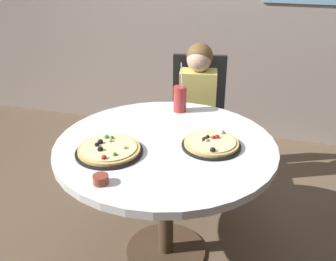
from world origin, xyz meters
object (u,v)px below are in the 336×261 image
object	(u,v)px
soda_cup	(180,99)
sauce_bowl	(101,179)
dining_table	(165,160)
diner_child	(196,128)
pizza_veggie	(211,144)
pizza_cheese	(109,150)
chair_wooden	(198,112)

from	to	relation	value
soda_cup	sauce_bowl	size ratio (longest dim) A/B	4.39
dining_table	diner_child	size ratio (longest dim) A/B	1.08
dining_table	pizza_veggie	distance (m)	0.27
pizza_veggie	sauce_bowl	bearing A→B (deg)	-131.11
diner_child	soda_cup	bearing A→B (deg)	-97.51
dining_table	diner_child	bearing A→B (deg)	89.08
dining_table	diner_child	xyz separation A→B (m)	(0.01, 0.77, -0.16)
pizza_veggie	soda_cup	size ratio (longest dim) A/B	1.00
pizza_cheese	sauce_bowl	world-z (taller)	pizza_cheese
dining_table	pizza_cheese	distance (m)	0.32
sauce_bowl	dining_table	bearing A→B (deg)	69.03
pizza_cheese	chair_wooden	bearing A→B (deg)	78.59
dining_table	sauce_bowl	xyz separation A→B (m)	(-0.17, -0.44, 0.12)
pizza_cheese	sauce_bowl	xyz separation A→B (m)	(0.07, -0.26, 0.00)
pizza_veggie	sauce_bowl	size ratio (longest dim) A/B	4.39
pizza_cheese	sauce_bowl	bearing A→B (deg)	-74.18
chair_wooden	soda_cup	xyz separation A→B (m)	(-0.02, -0.51, 0.30)
dining_table	pizza_veggie	bearing A→B (deg)	6.54
chair_wooden	soda_cup	size ratio (longest dim) A/B	3.09
diner_child	dining_table	bearing A→B (deg)	-90.92
diner_child	sauce_bowl	bearing A→B (deg)	-98.50
chair_wooden	diner_child	bearing A→B (deg)	-81.42
dining_table	sauce_bowl	size ratio (longest dim) A/B	16.73
dining_table	pizza_cheese	world-z (taller)	pizza_cheese
pizza_veggie	soda_cup	bearing A→B (deg)	123.52
diner_child	pizza_veggie	distance (m)	0.83
chair_wooden	diner_child	size ratio (longest dim) A/B	0.88
diner_child	soda_cup	distance (m)	0.48
chair_wooden	pizza_cheese	distance (m)	1.18
diner_child	sauce_bowl	size ratio (longest dim) A/B	15.46
diner_child	pizza_cheese	bearing A→B (deg)	-105.05
chair_wooden	sauce_bowl	bearing A→B (deg)	-96.31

